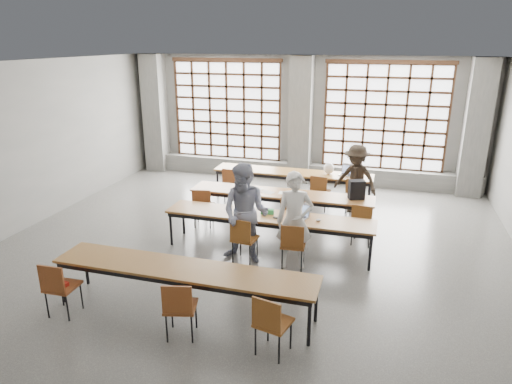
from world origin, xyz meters
The scene contains 39 objects.
floor centered at (0.00, 0.00, 0.00)m, with size 11.00×11.00×0.00m, color #51514E.
ceiling centered at (0.00, 0.00, 3.50)m, with size 11.00×11.00×0.00m, color silver.
wall_back centered at (0.00, 5.50, 1.75)m, with size 10.00×10.00×0.00m, color slate.
wall_left centered at (-5.00, 0.00, 1.75)m, with size 11.00×11.00×0.00m, color slate.
column_left centered at (-4.50, 5.22, 1.75)m, with size 0.60×0.55×3.50m, color #595957.
column_mid centered at (0.00, 5.22, 1.75)m, with size 0.60×0.55×3.50m, color #595957.
column_right centered at (4.50, 5.22, 1.75)m, with size 0.60×0.55×3.50m, color #595957.
window_left centered at (-2.25, 5.42, 1.90)m, with size 3.32×0.12×3.00m.
window_right centered at (2.25, 5.42, 1.90)m, with size 3.32×0.12×3.00m.
sill_ledge centered at (0.00, 5.30, 0.25)m, with size 9.80×0.35×0.50m, color #595957.
desk_row_a centered at (0.14, 3.57, 0.66)m, with size 4.00×0.70×0.73m.
desk_row_b centered at (0.24, 1.87, 0.66)m, with size 4.00×0.70×0.73m.
desk_row_c centered at (0.33, 0.49, 0.66)m, with size 4.00×0.70×0.73m.
desk_row_d centered at (-0.33, -1.88, 0.66)m, with size 4.00×0.70×0.73m.
chair_back_left centered at (-1.27, 2.95, 0.54)m, with size 0.46×0.46×0.88m.
chair_back_mid centered at (0.93, 2.95, 0.54)m, with size 0.47×0.47×0.88m.
chair_back_right centered at (1.74, 2.95, 0.54)m, with size 0.42×0.43×0.88m.
chair_mid_left centered at (-1.34, 1.24, 0.54)m, with size 0.49×0.50×0.88m.
chair_mid_centre centered at (0.63, 1.24, 0.54)m, with size 0.50×0.50×0.88m.
chair_mid_right centered at (2.03, 1.24, 0.54)m, with size 0.46×0.47×0.88m.
chair_front_left centered at (0.02, -0.14, 0.54)m, with size 0.47×0.47×0.88m.
chair_front_right centered at (0.94, -0.14, 0.54)m, with size 0.45×0.46×0.88m.
chair_near_left centered at (-2.03, -2.51, 0.54)m, with size 0.44×0.44×0.88m.
chair_near_mid centered at (-0.11, -2.51, 0.54)m, with size 0.51×0.51×0.88m.
chair_near_right centered at (1.15, -2.51, 0.54)m, with size 0.51×0.51×0.88m.
student_male centered at (0.93, -0.01, 0.88)m, with size 0.64×0.42×1.76m, color silver.
student_female centered at (0.03, -0.01, 0.92)m, with size 0.90×0.70×1.84m, color navy.
student_back centered at (1.74, 3.07, 0.81)m, with size 1.05×0.60×1.63m, color black.
laptop_front centered at (0.90, 0.60, 0.79)m, with size 0.44×0.41×0.26m.
laptop_back centered at (1.50, 3.68, 0.79)m, with size 0.41×0.37×0.26m.
mouse centered at (1.28, 0.47, 0.75)m, with size 0.10×0.06×0.04m, color silver.
green_box centered at (0.28, 0.57, 0.78)m, with size 0.25×0.09×0.09m, color green.
phone centered at (0.51, 0.39, 0.74)m, with size 0.13×0.06×0.01m, color black.
paper_sheet_a centered at (-0.36, 1.92, 0.73)m, with size 0.30×0.21×0.00m, color white.
paper_sheet_b centered at (-0.06, 1.82, 0.73)m, with size 0.30×0.21×0.00m, color silver.
paper_sheet_c centered at (0.34, 1.87, 0.73)m, with size 0.30×0.21×0.00m, color white.
backpack centered at (1.84, 1.92, 0.93)m, with size 0.32×0.20×0.40m, color black.
plastic_bag centered at (1.04, 3.62, 0.87)m, with size 0.26×0.21×0.29m, color white.
red_pouch centered at (-2.03, -2.43, 0.50)m, with size 0.20×0.08×0.06m, color #AA2015.
Camera 1 is at (2.35, -7.30, 3.89)m, focal length 32.00 mm.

